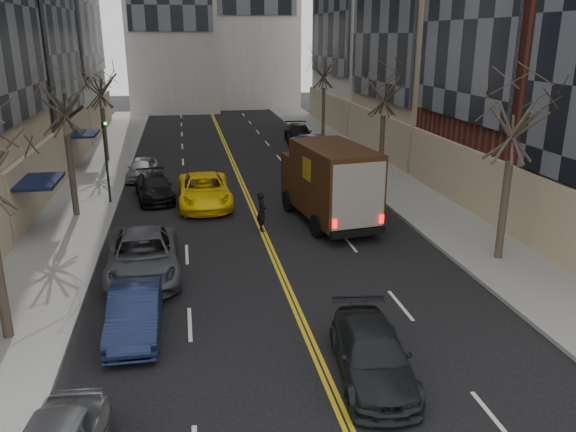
# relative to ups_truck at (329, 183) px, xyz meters

# --- Properties ---
(sidewalk_left) EXTENTS (4.00, 66.00, 0.15)m
(sidewalk_left) POSITION_rel_ups_truck_xyz_m (-12.32, 9.98, -1.86)
(sidewalk_left) COLOR slate
(sidewalk_left) RESTS_ON ground
(sidewalk_right) EXTENTS (4.00, 66.00, 0.15)m
(sidewalk_right) POSITION_rel_ups_truck_xyz_m (5.68, 9.98, -1.86)
(sidewalk_right) COLOR slate
(sidewalk_right) RESTS_ON ground
(tree_lf_mid) EXTENTS (3.20, 3.20, 8.91)m
(tree_lf_mid) POSITION_rel_ups_truck_xyz_m (-12.12, 2.98, 4.67)
(tree_lf_mid) COLOR #382D23
(tree_lf_mid) RESTS_ON sidewalk_left
(tree_lf_far) EXTENTS (3.20, 3.20, 8.12)m
(tree_lf_far) POSITION_rel_ups_truck_xyz_m (-12.12, 15.98, 4.09)
(tree_lf_far) COLOR #382D23
(tree_lf_far) RESTS_ON sidewalk_left
(tree_rt_near) EXTENTS (3.20, 3.20, 8.71)m
(tree_rt_near) POSITION_rel_ups_truck_xyz_m (5.48, -6.02, 4.52)
(tree_rt_near) COLOR #382D23
(tree_rt_near) RESTS_ON sidewalk_right
(tree_rt_mid) EXTENTS (3.20, 3.20, 8.32)m
(tree_rt_mid) POSITION_rel_ups_truck_xyz_m (5.48, 7.98, 4.24)
(tree_rt_mid) COLOR #382D23
(tree_rt_mid) RESTS_ON sidewalk_right
(tree_rt_far) EXTENTS (3.20, 3.20, 9.11)m
(tree_rt_far) POSITION_rel_ups_truck_xyz_m (5.48, 22.98, 4.81)
(tree_rt_far) COLOR #382D23
(tree_rt_far) RESTS_ON sidewalk_right
(traffic_signal) EXTENTS (0.29, 0.26, 4.70)m
(traffic_signal) POSITION_rel_ups_truck_xyz_m (-10.71, 4.97, 0.89)
(traffic_signal) COLOR black
(traffic_signal) RESTS_ON sidewalk_left
(ups_truck) EXTENTS (3.55, 7.27, 3.83)m
(ups_truck) POSITION_rel_ups_truck_xyz_m (0.00, 0.00, 0.00)
(ups_truck) COLOR black
(ups_truck) RESTS_ON ground
(observer_sedan) EXTENTS (2.36, 4.71, 1.31)m
(observer_sedan) POSITION_rel_ups_truck_xyz_m (-2.12, -12.78, -1.27)
(observer_sedan) COLOR black
(observer_sedan) RESTS_ON ground
(taxi) EXTENTS (2.72, 5.83, 1.61)m
(taxi) POSITION_rel_ups_truck_xyz_m (-5.75, 3.95, -1.12)
(taxi) COLOR yellow
(taxi) RESTS_ON ground
(pedestrian) EXTENTS (0.48, 0.70, 1.85)m
(pedestrian) POSITION_rel_ups_truck_xyz_m (-3.34, -0.66, -1.01)
(pedestrian) COLOR black
(pedestrian) RESTS_ON ground
(parked_lf_b) EXTENTS (1.53, 4.28, 1.40)m
(parked_lf_b) POSITION_rel_ups_truck_xyz_m (-8.42, -9.27, -1.23)
(parked_lf_b) COLOR #111B37
(parked_lf_b) RESTS_ON ground
(parked_lf_c) EXTENTS (2.89, 5.83, 1.59)m
(parked_lf_c) POSITION_rel_ups_truck_xyz_m (-8.42, -4.90, -1.14)
(parked_lf_c) COLOR #484A50
(parked_lf_c) RESTS_ON ground
(parked_lf_d) EXTENTS (2.50, 4.83, 1.34)m
(parked_lf_d) POSITION_rel_ups_truck_xyz_m (-8.42, 5.61, -1.26)
(parked_lf_d) COLOR black
(parked_lf_d) RESTS_ON ground
(parked_lf_e) EXTENTS (2.06, 4.07, 1.33)m
(parked_lf_e) POSITION_rel_ups_truck_xyz_m (-9.35, 10.51, -1.27)
(parked_lf_e) COLOR #A9ADB1
(parked_lf_e) RESTS_ON ground
(parked_rt_a) EXTENTS (1.47, 4.17, 1.37)m
(parked_rt_a) POSITION_rel_ups_truck_xyz_m (2.98, 5.79, -1.25)
(parked_rt_a) COLOR #47494E
(parked_rt_a) RESTS_ON ground
(parked_rt_b) EXTENTS (3.35, 6.05, 1.60)m
(parked_rt_b) POSITION_rel_ups_truck_xyz_m (2.98, 14.83, -1.13)
(parked_rt_b) COLOR #ABADB3
(parked_rt_b) RESTS_ON ground
(parked_rt_c) EXTENTS (2.64, 5.44, 1.52)m
(parked_rt_c) POSITION_rel_ups_truck_xyz_m (2.82, 20.80, -1.17)
(parked_rt_c) COLOR black
(parked_rt_c) RESTS_ON ground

